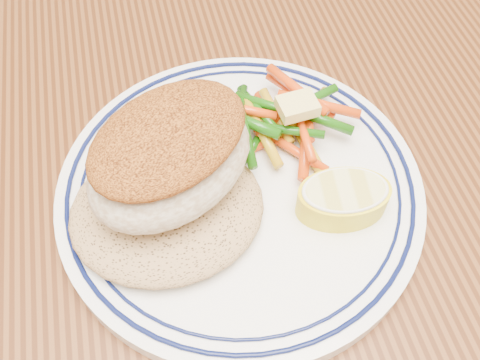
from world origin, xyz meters
name	(u,v)px	position (x,y,z in m)	size (l,w,h in m)	color
dining_table	(218,289)	(0.00, 0.00, 0.65)	(1.50, 0.90, 0.75)	#43200D
plate	(240,189)	(0.02, 0.02, 0.76)	(0.25, 0.25, 0.02)	white
rice_pilaf	(167,206)	(-0.03, 0.01, 0.78)	(0.12, 0.11, 0.02)	#A58052
fish_fillet	(170,156)	(-0.02, 0.02, 0.81)	(0.14, 0.13, 0.06)	beige
vegetable_pile	(282,119)	(0.06, 0.06, 0.78)	(0.11, 0.10, 0.03)	#DC3F0B
butter_pat	(297,106)	(0.07, 0.05, 0.80)	(0.03, 0.02, 0.01)	#F1DB76
lemon_wedge	(343,198)	(0.08, -0.01, 0.78)	(0.06, 0.06, 0.02)	yellow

